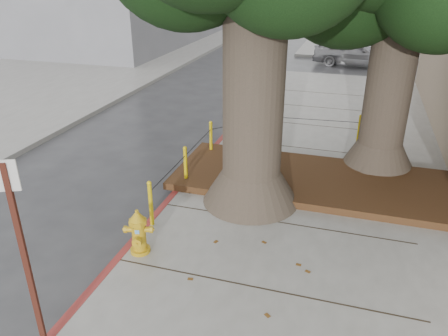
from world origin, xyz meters
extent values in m
plane|color=#28282B|center=(0.00, 0.00, 0.00)|extent=(140.00, 140.00, 0.00)
cube|color=slate|center=(6.00, 30.00, 0.07)|extent=(16.00, 20.00, 0.15)
cube|color=maroon|center=(-2.00, 2.50, 0.07)|extent=(0.14, 26.00, 0.16)
cube|color=black|center=(0.90, 3.90, 0.23)|extent=(6.40, 2.60, 0.16)
cone|color=#4C3F33|center=(-0.30, 2.70, 0.50)|extent=(2.04, 2.04, 0.70)
cylinder|color=#4C3F33|center=(-0.30, 2.70, 2.53)|extent=(1.20, 1.20, 4.22)
cone|color=#4C3F33|center=(2.30, 5.20, 0.50)|extent=(1.77, 1.77, 0.70)
cylinder|color=#4C3F33|center=(2.30, 5.20, 2.32)|extent=(1.04, 1.04, 3.84)
cylinder|color=gold|center=(-1.90, 1.20, 0.60)|extent=(0.08, 0.08, 0.90)
sphere|color=gold|center=(-1.90, 1.20, 1.05)|extent=(0.09, 0.09, 0.09)
cylinder|color=gold|center=(-1.90, 3.00, 0.60)|extent=(0.08, 0.08, 0.90)
sphere|color=gold|center=(-1.90, 3.00, 1.05)|extent=(0.09, 0.09, 0.09)
cylinder|color=gold|center=(-1.90, 4.80, 0.60)|extent=(0.08, 0.08, 0.90)
sphere|color=gold|center=(-1.90, 4.80, 1.05)|extent=(0.09, 0.09, 0.09)
cylinder|color=gold|center=(-0.40, 6.30, 0.60)|extent=(0.08, 0.08, 0.90)
sphere|color=gold|center=(-0.40, 6.30, 1.05)|extent=(0.09, 0.09, 0.09)
cylinder|color=gold|center=(1.80, 6.50, 0.60)|extent=(0.08, 0.08, 0.90)
sphere|color=gold|center=(1.80, 6.50, 1.05)|extent=(0.09, 0.09, 0.09)
cylinder|color=black|center=(-1.90, 2.10, 0.87)|extent=(0.02, 1.80, 0.02)
cylinder|color=black|center=(-1.90, 3.90, 0.87)|extent=(0.02, 1.80, 0.02)
cylinder|color=black|center=(-1.15, 5.55, 0.87)|extent=(1.51, 1.51, 0.02)
cylinder|color=black|center=(0.70, 6.40, 0.87)|extent=(2.20, 0.22, 0.02)
cylinder|color=gold|center=(-1.71, 0.33, 0.18)|extent=(0.44, 0.44, 0.07)
cylinder|color=gold|center=(-1.71, 0.33, 0.48)|extent=(0.30, 0.30, 0.55)
cylinder|color=gold|center=(-1.71, 0.33, 0.76)|extent=(0.40, 0.40, 0.08)
cone|color=gold|center=(-1.71, 0.33, 0.87)|extent=(0.37, 0.37, 0.15)
cylinder|color=gold|center=(-1.71, 0.33, 0.97)|extent=(0.08, 0.08, 0.05)
cylinder|color=gold|center=(-1.85, 0.29, 0.61)|extent=(0.18, 0.14, 0.10)
cylinder|color=gold|center=(-1.58, 0.37, 0.61)|extent=(0.18, 0.14, 0.10)
cylinder|color=gold|center=(-1.67, 0.20, 0.48)|extent=(0.18, 0.19, 0.14)
cube|color=#5999D8|center=(-1.68, 0.21, 0.63)|extent=(0.07, 0.03, 0.08)
cube|color=#471911|center=(-1.95, -1.96, 1.49)|extent=(0.08, 0.08, 2.68)
cube|color=silver|center=(-1.95, -1.96, 2.67)|extent=(0.25, 0.13, 0.38)
imported|color=#949397|center=(1.26, 18.45, 0.69)|extent=(4.15, 1.92, 1.38)
imported|color=black|center=(-12.49, 17.64, 0.61)|extent=(1.99, 4.31, 1.22)
camera|label=1|loc=(1.57, -5.33, 4.75)|focal=35.00mm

